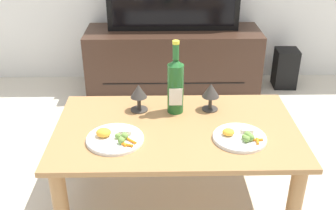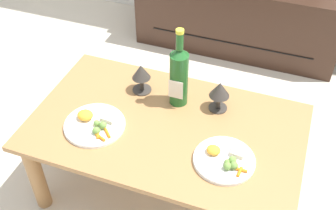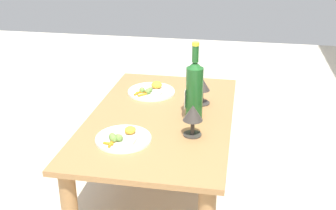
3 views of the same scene
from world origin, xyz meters
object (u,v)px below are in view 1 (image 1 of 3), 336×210
object	(u,v)px
tv_stand	(173,61)
dining_table	(176,141)
floor_speaker	(285,68)
goblet_left	(139,93)
wine_bottle	(175,84)
dinner_plate_left	(115,138)
dinner_plate_right	(240,137)
goblet_right	(211,92)

from	to	relation	value
tv_stand	dining_table	bearing A→B (deg)	-91.10
floor_speaker	goblet_left	size ratio (longest dim) A/B	2.24
tv_stand	goblet_left	size ratio (longest dim) A/B	9.41
wine_bottle	goblet_left	xyz separation A→B (m)	(-0.19, 0.02, -0.06)
dining_table	goblet_left	size ratio (longest dim) A/B	8.08
tv_stand	goblet_left	distance (m)	1.25
dinner_plate_left	dinner_plate_right	world-z (taller)	dinner_plate_left
floor_speaker	wine_bottle	world-z (taller)	wine_bottle
goblet_right	dinner_plate_right	world-z (taller)	goblet_right
goblet_left	dinner_plate_left	bearing A→B (deg)	-108.72
wine_bottle	dinner_plate_left	size ratio (longest dim) A/B	1.44
tv_stand	floor_speaker	size ratio (longest dim) A/B	4.20
dining_table	dinner_plate_right	bearing A→B (deg)	-21.21
dining_table	dinner_plate_right	distance (m)	0.32
goblet_right	dining_table	bearing A→B (deg)	-135.08
floor_speaker	goblet_right	bearing A→B (deg)	-120.02
wine_bottle	dinner_plate_left	distance (m)	0.42
tv_stand	dinner_plate_right	xyz separation A→B (m)	(0.26, -1.49, 0.20)
goblet_right	dinner_plate_right	xyz separation A→B (m)	(0.11, -0.29, -0.09)
dinner_plate_left	dinner_plate_right	xyz separation A→B (m)	(0.57, -0.00, -0.00)
dining_table	floor_speaker	size ratio (longest dim) A/B	3.61
goblet_left	dinner_plate_right	size ratio (longest dim) A/B	0.59
dining_table	dinner_plate_left	size ratio (longest dim) A/B	4.45
floor_speaker	tv_stand	bearing A→B (deg)	-175.17
floor_speaker	dinner_plate_left	distance (m)	2.00
tv_stand	goblet_right	size ratio (longest dim) A/B	9.33
goblet_left	goblet_right	distance (m)	0.37
tv_stand	wine_bottle	distance (m)	1.26
goblet_left	dinner_plate_left	world-z (taller)	goblet_left
wine_bottle	dinner_plate_right	distance (m)	0.43
dining_table	wine_bottle	distance (m)	0.28
dining_table	goblet_right	bearing A→B (deg)	44.92
dining_table	dinner_plate_right	size ratio (longest dim) A/B	4.74
goblet_left	goblet_right	world-z (taller)	goblet_right
dining_table	tv_stand	bearing A→B (deg)	88.90
tv_stand	goblet_right	distance (m)	1.24
goblet_left	goblet_right	xyz separation A→B (m)	(0.37, 0.00, 0.00)
goblet_right	dinner_plate_left	xyz separation A→B (m)	(-0.47, -0.29, -0.09)
tv_stand	dinner_plate_right	distance (m)	1.53
goblet_left	goblet_right	size ratio (longest dim) A/B	0.99
floor_speaker	dinner_plate_right	bearing A→B (deg)	-111.58
dining_table	dinner_plate_right	xyz separation A→B (m)	(0.29, -0.11, 0.09)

